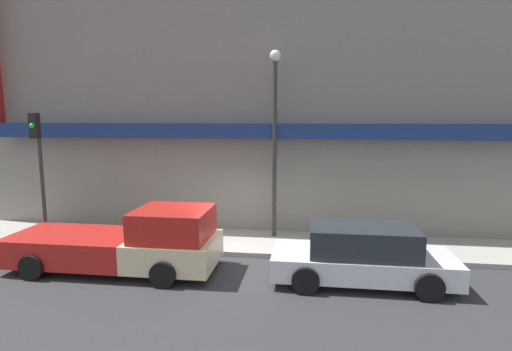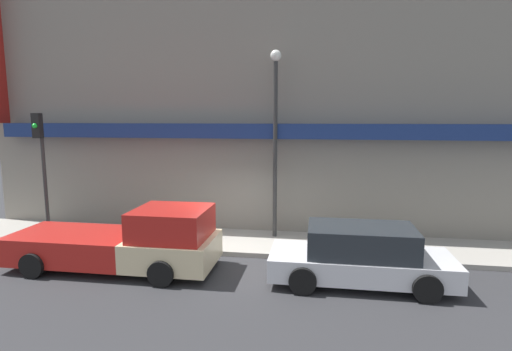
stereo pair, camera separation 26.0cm
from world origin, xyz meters
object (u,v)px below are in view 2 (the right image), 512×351
at_px(fire_hydrant, 148,232).
at_px(street_lamp, 275,124).
at_px(pickup_truck, 128,242).
at_px(traffic_light, 41,154).
at_px(parked_car, 360,256).

distance_m(fire_hydrant, street_lamp, 5.48).
relative_size(pickup_truck, traffic_light, 1.37).
xyz_separation_m(pickup_truck, fire_hydrant, (-0.33, 2.03, -0.32)).
xyz_separation_m(parked_car, street_lamp, (-2.52, 3.20, 3.23)).
relative_size(parked_car, traffic_light, 1.09).
bearing_deg(parked_car, traffic_light, 170.03).
bearing_deg(fire_hydrant, pickup_truck, -80.71).
bearing_deg(street_lamp, pickup_truck, -139.31).
distance_m(fire_hydrant, traffic_light, 4.32).
bearing_deg(traffic_light, fire_hydrant, 2.95).
height_order(parked_car, street_lamp, street_lamp).
height_order(pickup_truck, street_lamp, street_lamp).
relative_size(pickup_truck, street_lamp, 0.93).
relative_size(parked_car, fire_hydrant, 7.52).
relative_size(pickup_truck, parked_car, 1.26).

